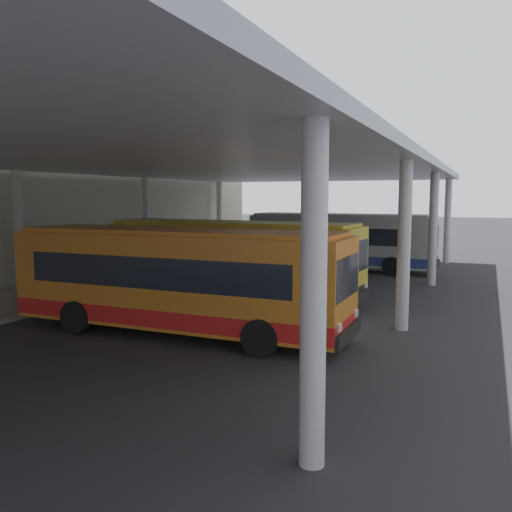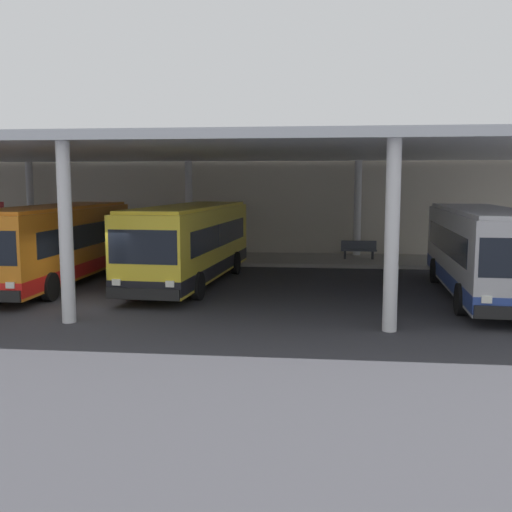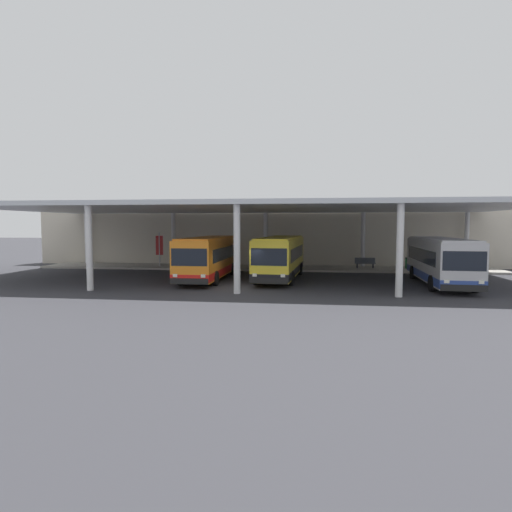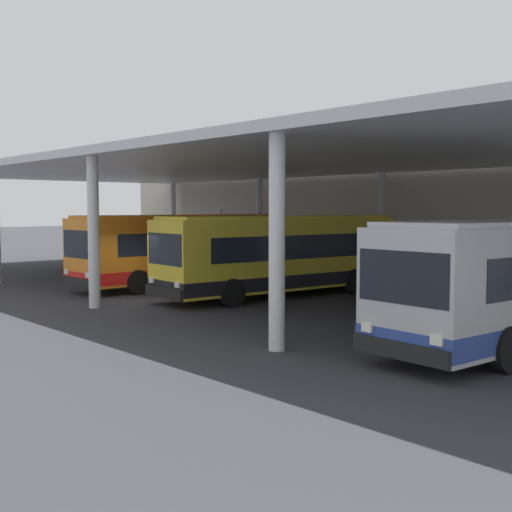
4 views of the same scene
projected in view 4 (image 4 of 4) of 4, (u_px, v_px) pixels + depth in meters
name	position (u px, v px, depth m)	size (l,w,h in m)	color
ground_plane	(156.00, 301.00, 24.67)	(200.00, 200.00, 0.00)	#333338
platform_kerb	(358.00, 277.00, 32.44)	(42.00, 4.50, 0.18)	#A39E93
station_building_facade	(399.00, 212.00, 34.36)	(48.00, 1.60, 6.57)	beige
canopy_shelter	(264.00, 165.00, 27.93)	(40.00, 17.00, 5.55)	silver
bus_nearest_bay	(186.00, 249.00, 29.35)	(2.73, 10.53, 3.17)	orange
bus_second_bay	(281.00, 254.00, 25.95)	(3.27, 10.68, 3.17)	yellow
banner_sign	(221.00, 233.00, 39.06)	(0.70, 0.12, 3.20)	#B2B2B7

